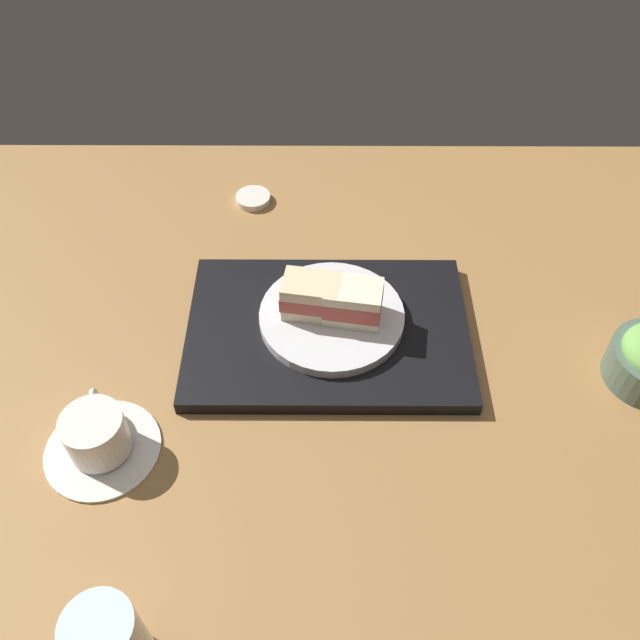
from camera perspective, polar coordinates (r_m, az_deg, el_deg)
ground_plane at (r=95.69cm, az=-2.07°, el=-3.33°), size 140.00×100.00×3.00cm
serving_tray at (r=95.57cm, az=0.66°, el=-0.92°), size 39.79×26.97×2.16cm
sandwich_plate at (r=94.88cm, az=1.00°, el=0.28°), size 20.56×20.56×1.51cm
sandwich_near at (r=91.91cm, az=2.83°, el=1.51°), size 8.62×6.55×5.73cm
sandwich_far at (r=92.57cm, az=-0.75°, el=2.04°), size 8.81×6.50×5.76cm
coffee_cup at (r=87.59cm, az=-18.38°, el=-9.45°), size 14.49×14.49×6.78cm
small_sauce_dish at (r=118.29cm, az=-5.71°, el=10.24°), size 5.98×5.98×1.23cm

